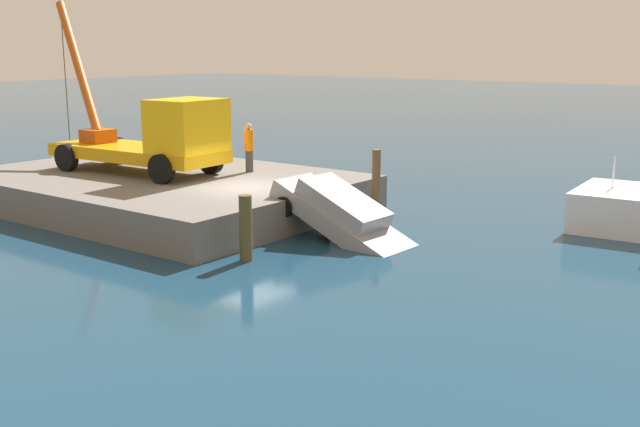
% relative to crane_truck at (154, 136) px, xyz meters
% --- Properties ---
extents(ground, '(200.00, 200.00, 0.00)m').
position_rel_crane_truck_xyz_m(ground, '(4.28, 0.05, -2.53)').
color(ground, navy).
extents(dock, '(13.33, 9.44, 1.16)m').
position_rel_crane_truck_xyz_m(dock, '(0.13, 0.05, -1.95)').
color(dock, slate).
rests_on(dock, ground).
extents(crane_truck, '(10.50, 3.67, 6.36)m').
position_rel_crane_truck_xyz_m(crane_truck, '(0.00, 0.00, 0.00)').
color(crane_truck, orange).
rests_on(crane_truck, dock).
extents(dock_worker, '(0.34, 0.34, 1.78)m').
position_rel_crane_truck_xyz_m(dock_worker, '(2.34, 2.42, -0.47)').
color(dock_worker, '#3C3C3C').
rests_on(dock_worker, dock).
extents(salvaged_car, '(4.60, 2.15, 2.58)m').
position_rel_crane_truck_xyz_m(salvaged_car, '(8.29, 0.01, -1.83)').
color(salvaged_car, '#99999E').
rests_on(salvaged_car, ground).
extents(piling_near, '(0.35, 0.35, 1.80)m').
position_rel_crane_truck_xyz_m(piling_near, '(7.53, -3.47, -1.63)').
color(piling_near, brown).
rests_on(piling_near, ground).
extents(piling_mid, '(0.41, 0.41, 1.63)m').
position_rel_crane_truck_xyz_m(piling_mid, '(7.44, 0.12, -1.72)').
color(piling_mid, brown).
rests_on(piling_mid, ground).
extents(piling_far, '(0.28, 0.28, 2.32)m').
position_rel_crane_truck_xyz_m(piling_far, '(7.45, 3.05, -1.37)').
color(piling_far, brown).
rests_on(piling_far, ground).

